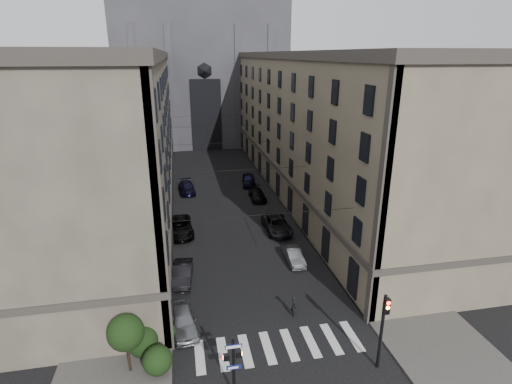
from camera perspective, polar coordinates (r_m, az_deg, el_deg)
sidewalk_left at (r=55.54m, az=-15.43°, el=-1.01°), size 7.00×80.00×0.15m
sidewalk_right at (r=57.66m, az=5.80°, el=0.34°), size 7.00×80.00×0.15m
zebra_crossing at (r=28.70m, az=3.24°, el=-21.10°), size 11.00×3.20×0.01m
building_left at (r=53.54m, az=-19.47°, el=8.15°), size 13.60×60.60×18.85m
building_right at (r=56.33m, az=9.03°, el=9.49°), size 13.60×60.60×18.85m
gothic_tower at (r=91.32m, az=-7.96°, el=18.47°), size 35.00×23.00×58.00m
pedestrian_signal_left at (r=24.07m, az=-3.26°, el=-23.21°), size 1.02×0.38×4.00m
traffic_light_right at (r=26.21m, az=17.70°, el=-17.46°), size 0.34×0.50×5.20m
shrub_cluster at (r=27.15m, az=-16.00°, el=-19.77°), size 3.90×4.40×3.90m
tram_wires at (r=53.32m, az=-4.77°, el=6.83°), size 14.00×60.00×0.43m
car_left_near at (r=30.00m, az=-10.37°, el=-17.57°), size 2.33×4.61×1.51m
car_left_midnear at (r=35.37m, az=-10.47°, el=-11.40°), size 2.02×4.70×1.50m
car_left_midfar at (r=44.07m, az=-10.86°, el=-4.93°), size 3.09×6.11×1.66m
car_left_far at (r=56.96m, az=-9.83°, el=0.61°), size 2.40×5.16×1.46m
car_right_near at (r=37.95m, az=5.43°, el=-9.09°), size 1.40×3.92×1.29m
car_right_midnear at (r=44.04m, az=3.02°, el=-4.68°), size 2.61×5.62×1.56m
car_right_midfar at (r=53.53m, az=0.18°, el=-0.37°), size 1.98×4.72×1.36m
car_right_far at (r=59.51m, az=-1.04°, el=1.79°), size 2.57×5.02×1.63m
pedestrian at (r=30.87m, az=5.42°, el=-15.93°), size 0.46×0.65×1.67m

